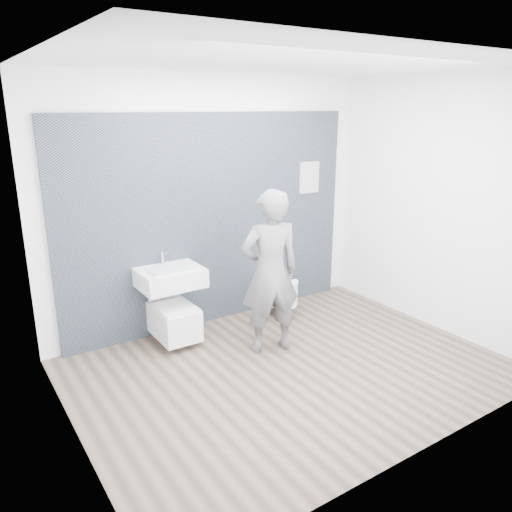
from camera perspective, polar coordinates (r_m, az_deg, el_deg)
ground at (r=5.00m, az=3.88°, el=-12.74°), size 4.00×4.00×0.00m
room_shell at (r=4.41m, az=4.33°, el=7.34°), size 4.00×4.00×4.00m
tile_wall at (r=6.10m, az=-4.53°, el=-7.04°), size 3.60×0.06×2.40m
washbasin at (r=5.33m, az=-9.75°, el=-2.39°), size 0.66×0.49×0.49m
toilet_square at (r=5.46m, az=-9.34°, el=-7.15°), size 0.40×0.58×0.70m
toilet_rounded at (r=6.09m, az=2.61°, el=-3.94°), size 0.33×0.57×0.31m
info_placard at (r=6.77m, az=5.69°, el=-4.63°), size 0.29×0.03×0.39m
visitor at (r=5.03m, az=1.61°, el=-1.88°), size 0.70×0.55×1.70m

